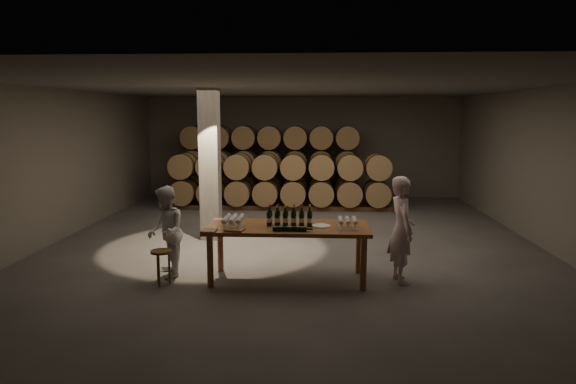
# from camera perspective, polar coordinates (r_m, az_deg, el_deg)

# --- Properties ---
(room) EXTENTS (12.00, 12.00, 12.00)m
(room) POSITION_cam_1_polar(r_m,az_deg,el_deg) (11.01, -8.65, 2.99)
(room) COLOR #494644
(room) RESTS_ON ground
(tasting_table) EXTENTS (2.60, 1.10, 0.90)m
(tasting_table) POSITION_cam_1_polar(r_m,az_deg,el_deg) (8.26, -0.03, -4.48)
(tasting_table) COLOR brown
(tasting_table) RESTS_ON ground
(barrel_stack_back) EXTENTS (5.48, 0.95, 2.31)m
(barrel_stack_back) POSITION_cam_1_polar(r_m,az_deg,el_deg) (15.86, -1.97, 3.36)
(barrel_stack_back) COLOR #54371D
(barrel_stack_back) RESTS_ON ground
(barrel_stack_front) EXTENTS (6.26, 0.95, 1.57)m
(barrel_stack_front) POSITION_cam_1_polar(r_m,az_deg,el_deg) (14.48, -0.91, 1.38)
(barrel_stack_front) COLOR #54371D
(barrel_stack_front) RESTS_ON ground
(bottle_cluster) EXTENTS (0.73, 0.23, 0.33)m
(bottle_cluster) POSITION_cam_1_polar(r_m,az_deg,el_deg) (8.25, 0.17, -2.93)
(bottle_cluster) COLOR black
(bottle_cluster) RESTS_ON tasting_table
(lying_bottles) EXTENTS (0.61, 0.08, 0.08)m
(lying_bottles) POSITION_cam_1_polar(r_m,az_deg,el_deg) (7.85, 0.26, -4.10)
(lying_bottles) COLOR black
(lying_bottles) RESTS_ON tasting_table
(glass_cluster_left) EXTENTS (0.31, 0.53, 0.18)m
(glass_cluster_left) POSITION_cam_1_polar(r_m,az_deg,el_deg) (8.18, -6.10, -3.00)
(glass_cluster_left) COLOR silver
(glass_cluster_left) RESTS_ON tasting_table
(glass_cluster_right) EXTENTS (0.30, 0.41, 0.16)m
(glass_cluster_right) POSITION_cam_1_polar(r_m,az_deg,el_deg) (8.11, 6.64, -3.18)
(glass_cluster_right) COLOR silver
(glass_cluster_right) RESTS_ON tasting_table
(plate) EXTENTS (0.30, 0.30, 0.02)m
(plate) POSITION_cam_1_polar(r_m,az_deg,el_deg) (8.22, 3.69, -3.77)
(plate) COLOR white
(plate) RESTS_ON tasting_table
(notebook_near) EXTENTS (0.31, 0.26, 0.03)m
(notebook_near) POSITION_cam_1_polar(r_m,az_deg,el_deg) (7.93, -5.94, -4.21)
(notebook_near) COLOR #906034
(notebook_near) RESTS_ON tasting_table
(notebook_corner) EXTENTS (0.23, 0.29, 0.02)m
(notebook_corner) POSITION_cam_1_polar(r_m,az_deg,el_deg) (7.95, -8.75, -4.25)
(notebook_corner) COLOR #906034
(notebook_corner) RESTS_ON tasting_table
(pen) EXTENTS (0.13, 0.02, 0.01)m
(pen) POSITION_cam_1_polar(r_m,az_deg,el_deg) (7.88, -5.72, -4.37)
(pen) COLOR black
(pen) RESTS_ON tasting_table
(stool) EXTENTS (0.34, 0.34, 0.56)m
(stool) POSITION_cam_1_polar(r_m,az_deg,el_deg) (8.35, -13.87, -6.99)
(stool) COLOR #54371D
(stool) RESTS_ON ground
(person_man) EXTENTS (0.50, 0.68, 1.71)m
(person_man) POSITION_cam_1_polar(r_m,az_deg,el_deg) (8.37, 12.50, -4.09)
(person_man) COLOR silver
(person_man) RESTS_ON ground
(person_woman) EXTENTS (0.79, 0.89, 1.51)m
(person_woman) POSITION_cam_1_polar(r_m,az_deg,el_deg) (8.68, -13.43, -4.34)
(person_woman) COLOR white
(person_woman) RESTS_ON ground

